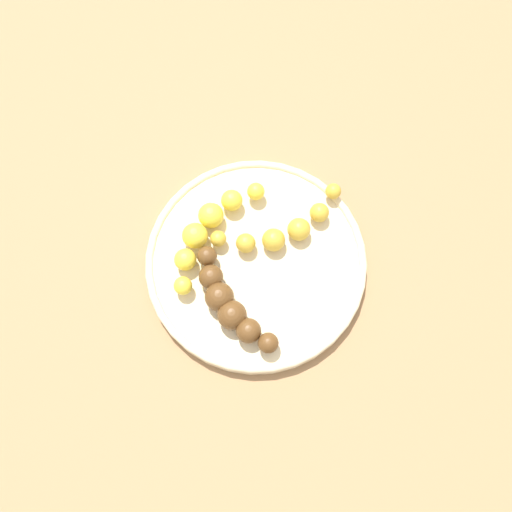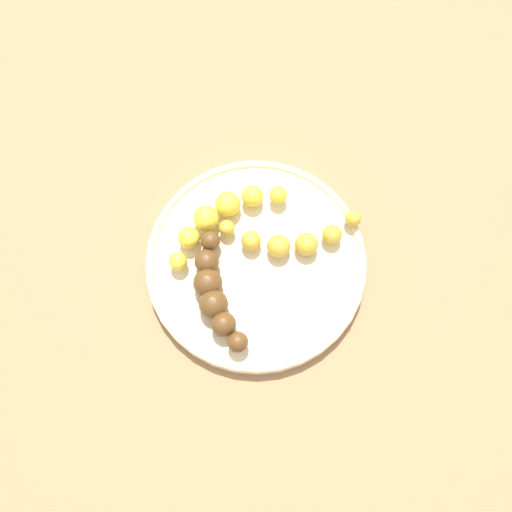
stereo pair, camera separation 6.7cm
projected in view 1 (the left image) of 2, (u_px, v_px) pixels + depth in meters
The scene contains 5 objects.
ground_plane at pixel (256, 265), 0.71m from camera, with size 2.40×2.40×0.00m, color #936D47.
fruit_bowl at pixel (256, 262), 0.70m from camera, with size 0.28×0.28×0.02m.
banana_spotted at pixel (283, 229), 0.69m from camera, with size 0.15×0.12×0.03m.
banana_yellow at pixel (208, 229), 0.69m from camera, with size 0.09×0.17×0.03m.
banana_overripe at pixel (229, 304), 0.65m from camera, with size 0.12×0.11×0.04m.
Camera 1 is at (-0.05, 0.20, 0.68)m, focal length 38.35 mm.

